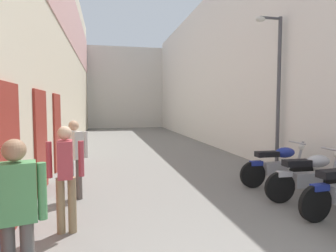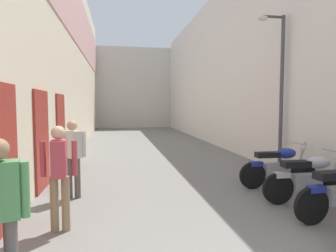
% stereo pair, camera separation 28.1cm
% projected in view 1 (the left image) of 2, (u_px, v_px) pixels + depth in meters
% --- Properties ---
extents(ground_plane, '(39.31, 39.31, 0.00)m').
position_uv_depth(ground_plane, '(152.00, 155.00, 10.92)').
color(ground_plane, slate).
extents(building_left, '(0.45, 23.31, 8.01)m').
position_uv_depth(building_left, '(65.00, 53.00, 11.83)').
color(building_left, beige).
rests_on(building_left, ground).
extents(building_right, '(0.45, 23.31, 7.09)m').
position_uv_depth(building_right, '(215.00, 69.00, 13.33)').
color(building_right, silver).
rests_on(building_right, ground).
extents(building_far_end, '(9.22, 2.00, 6.76)m').
position_uv_depth(building_far_end, '(125.00, 88.00, 24.97)').
color(building_far_end, beige).
rests_on(building_far_end, ground).
extents(motorcycle_fourth, '(1.85, 0.58, 1.04)m').
position_uv_depth(motorcycle_fourth, '(310.00, 176.00, 5.60)').
color(motorcycle_fourth, black).
rests_on(motorcycle_fourth, ground).
extents(motorcycle_fifth, '(1.85, 0.58, 1.04)m').
position_uv_depth(motorcycle_fifth, '(278.00, 165.00, 6.63)').
color(motorcycle_fifth, black).
rests_on(motorcycle_fifth, ground).
extents(pedestrian_by_doorway, '(0.52, 0.28, 1.57)m').
position_uv_depth(pedestrian_by_doorway, '(16.00, 212.00, 2.56)').
color(pedestrian_by_doorway, '#564C47').
rests_on(pedestrian_by_doorway, ground).
extents(pedestrian_mid_alley, '(0.52, 0.36, 1.57)m').
position_uv_depth(pedestrian_mid_alley, '(66.00, 171.00, 4.15)').
color(pedestrian_mid_alley, '#8C7251').
rests_on(pedestrian_mid_alley, ground).
extents(pedestrian_further_down, '(0.52, 0.39, 1.57)m').
position_uv_depth(pedestrian_further_down, '(74.00, 154.00, 5.67)').
color(pedestrian_further_down, '#564C47').
rests_on(pedestrian_further_down, ground).
extents(street_lamp, '(0.79, 0.18, 4.26)m').
position_uv_depth(street_lamp, '(276.00, 82.00, 7.87)').
color(street_lamp, '#47474C').
rests_on(street_lamp, ground).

